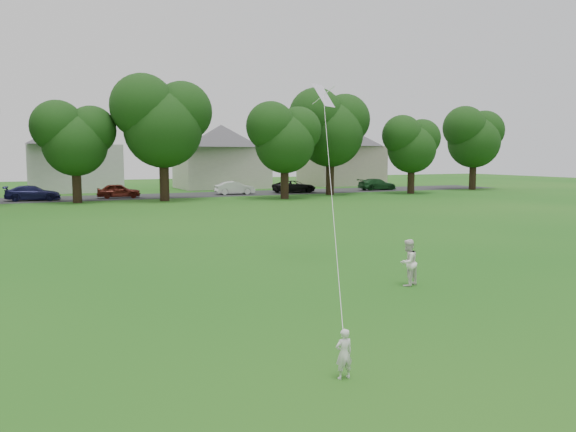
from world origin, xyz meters
name	(u,v)px	position (x,y,z in m)	size (l,w,h in m)	color
ground	(275,338)	(0.00, 0.00, 0.00)	(160.00, 160.00, 0.00)	#165713
street	(84,198)	(0.00, 42.00, 0.01)	(90.00, 7.00, 0.01)	#2D2D30
toddler	(344,354)	(0.20, -2.44, 0.44)	(0.32, 0.21, 0.87)	silver
older_boy	(408,263)	(5.39, 2.70, 0.68)	(0.66, 0.52, 1.36)	white
kite	(330,176)	(2.58, 2.33, 3.24)	(2.94, 5.27, 11.87)	silver
tree_row	(120,123)	(2.42, 36.31, 6.33)	(84.16, 8.66, 10.62)	black
parked_cars	(108,191)	(1.94, 41.00, 0.63)	(64.74, 2.24, 1.28)	black
house_row	(68,145)	(-0.53, 52.00, 4.83)	(76.89, 14.22, 10.49)	beige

